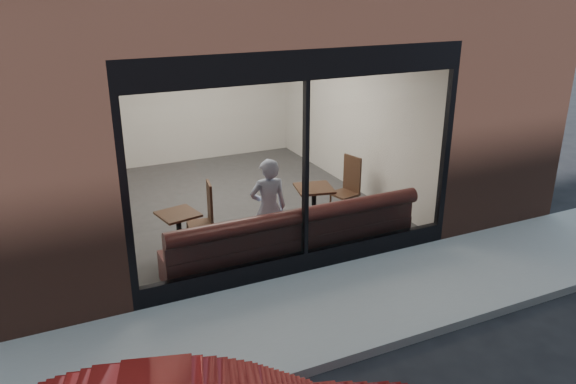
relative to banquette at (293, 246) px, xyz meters
name	(u,v)px	position (x,y,z in m)	size (l,w,h in m)	color
ground	(384,347)	(0.00, -2.45, -0.23)	(120.00, 120.00, 0.00)	black
sidewalk_near	(340,305)	(0.00, -1.45, -0.22)	(40.00, 2.00, 0.01)	gray
kerb_near	(387,345)	(0.00, -2.50, -0.17)	(40.00, 0.10, 0.12)	gray
host_building_pier_left	(5,109)	(-3.75, 5.55, 1.38)	(2.50, 12.00, 3.20)	brown
host_building_pier_right	(331,82)	(3.75, 5.55, 1.38)	(2.50, 12.00, 3.20)	brown
host_building_backfill	(157,75)	(0.00, 8.55, 1.38)	(5.00, 6.00, 3.20)	brown
cafe_floor	(235,202)	(0.00, 2.55, -0.21)	(6.00, 6.00, 0.00)	#2D2D30
cafe_ceiling	(229,32)	(0.00, 2.55, 2.97)	(6.00, 6.00, 0.00)	white
cafe_wall_back	(187,94)	(0.00, 5.54, 1.37)	(5.00, 5.00, 0.00)	beige
cafe_wall_left	(89,137)	(-2.49, 2.55, 1.37)	(6.00, 6.00, 0.00)	beige
cafe_wall_right	(349,109)	(2.49, 2.55, 1.37)	(6.00, 6.00, 0.00)	beige
storefront_kick	(305,261)	(0.00, -0.40, -0.08)	(5.00, 0.10, 0.30)	black
storefront_header	(307,64)	(0.00, -0.40, 2.77)	(5.00, 0.10, 0.40)	black
storefront_mullion	(306,171)	(0.00, -0.40, 1.32)	(0.06, 0.10, 2.50)	black
storefront_glass	(307,172)	(0.00, -0.43, 1.33)	(4.80, 4.80, 0.00)	white
banquette	(293,246)	(0.00, 0.00, 0.00)	(4.00, 0.55, 0.45)	#371414
person	(268,208)	(-0.27, 0.28, 0.56)	(0.57, 0.38, 1.57)	#AAB7DC
cafe_table_left	(178,214)	(-1.55, 0.76, 0.52)	(0.55, 0.55, 0.04)	black
cafe_table_right	(314,188)	(0.82, 0.87, 0.52)	(0.60, 0.60, 0.04)	black
cafe_chair_left	(199,224)	(-1.06, 1.36, 0.01)	(0.38, 0.38, 0.04)	black
cafe_chair_right	(344,194)	(1.83, 1.55, 0.01)	(0.44, 0.44, 0.04)	black
wall_poster	(102,150)	(-2.45, 1.41, 1.45)	(0.02, 0.67, 0.90)	white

